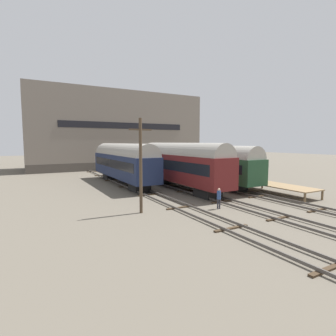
# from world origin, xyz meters

# --- Properties ---
(ground_plane) EXTENTS (200.00, 200.00, 0.00)m
(ground_plane) POSITION_xyz_m (0.00, 0.00, 0.00)
(ground_plane) COLOR #60594C
(track_left) EXTENTS (2.60, 60.00, 0.26)m
(track_left) POSITION_xyz_m (-4.56, 0.00, 0.14)
(track_left) COLOR #4C4742
(track_left) RESTS_ON ground
(track_middle) EXTENTS (2.60, 60.00, 0.26)m
(track_middle) POSITION_xyz_m (0.00, 0.00, 0.14)
(track_middle) COLOR #4C4742
(track_middle) RESTS_ON ground
(track_right) EXTENTS (2.60, 60.00, 0.26)m
(track_right) POSITION_xyz_m (4.56, 0.00, 0.14)
(track_right) COLOR #4C4742
(track_right) RESTS_ON ground
(train_car_green) EXTENTS (2.92, 18.97, 5.02)m
(train_car_green) POSITION_xyz_m (4.56, 6.63, 2.87)
(train_car_green) COLOR black
(train_car_green) RESTS_ON ground
(train_car_navy) EXTENTS (3.06, 16.52, 5.25)m
(train_car_navy) POSITION_xyz_m (-4.56, 11.11, 2.97)
(train_car_navy) COLOR black
(train_car_navy) RESTS_ON ground
(train_car_maroon) EXTENTS (2.87, 15.53, 5.34)m
(train_car_maroon) POSITION_xyz_m (0.00, 4.36, 3.05)
(train_car_maroon) COLOR black
(train_car_maroon) RESTS_ON ground
(station_platform) EXTENTS (2.93, 14.42, 0.99)m
(station_platform) POSITION_xyz_m (7.34, 0.18, 0.92)
(station_platform) COLOR #8C704C
(station_platform) RESTS_ON ground
(bench) EXTENTS (1.40, 0.40, 0.91)m
(bench) POSITION_xyz_m (6.98, 1.49, 1.48)
(bench) COLOR brown
(bench) RESTS_ON station_platform
(person_worker) EXTENTS (0.32, 0.32, 1.70)m
(person_worker) POSITION_xyz_m (-2.01, -4.76, 1.02)
(person_worker) COLOR #282833
(person_worker) RESTS_ON ground
(utility_pole) EXTENTS (1.80, 0.24, 7.21)m
(utility_pole) POSITION_xyz_m (-7.98, -2.78, 3.77)
(utility_pole) COLOR #473828
(utility_pole) RESTS_ON ground
(warehouse_building) EXTENTS (35.72, 12.03, 15.70)m
(warehouse_building) POSITION_xyz_m (2.29, 34.66, 7.85)
(warehouse_building) COLOR #46403A
(warehouse_building) RESTS_ON ground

